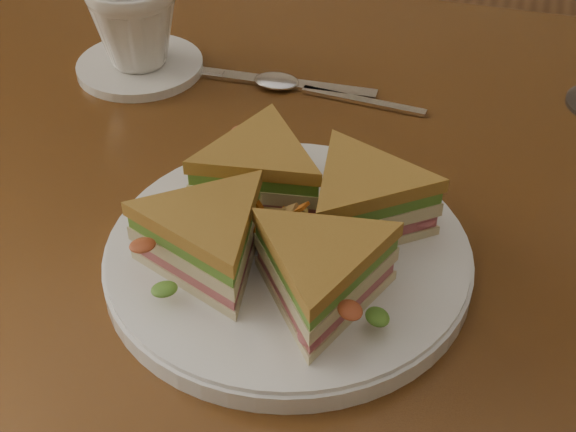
# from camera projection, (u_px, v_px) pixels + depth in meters

# --- Properties ---
(table) EXTENTS (1.20, 0.80, 0.75)m
(table) POSITION_uv_depth(u_px,v_px,m) (286.00, 254.00, 0.79)
(table) COLOR #3D210D
(table) RESTS_ON ground
(plate) EXTENTS (0.28, 0.28, 0.02)m
(plate) POSITION_uv_depth(u_px,v_px,m) (288.00, 257.00, 0.62)
(plate) COLOR white
(plate) RESTS_ON table
(sandwich_wedges) EXTENTS (0.27, 0.27, 0.06)m
(sandwich_wedges) POSITION_uv_depth(u_px,v_px,m) (288.00, 221.00, 0.60)
(sandwich_wedges) COLOR beige
(sandwich_wedges) RESTS_ON plate
(crisps_mound) EXTENTS (0.09, 0.09, 0.05)m
(crisps_mound) POSITION_uv_depth(u_px,v_px,m) (288.00, 225.00, 0.60)
(crisps_mound) COLOR #BE5D18
(crisps_mound) RESTS_ON plate
(spoon) EXTENTS (0.18, 0.04, 0.01)m
(spoon) POSITION_uv_depth(u_px,v_px,m) (297.00, 87.00, 0.83)
(spoon) COLOR silver
(spoon) RESTS_ON table
(knife) EXTENTS (0.22, 0.02, 0.00)m
(knife) POSITION_uv_depth(u_px,v_px,m) (269.00, 82.00, 0.84)
(knife) COLOR silver
(knife) RESTS_ON table
(saucer) EXTENTS (0.14, 0.14, 0.01)m
(saucer) POSITION_uv_depth(u_px,v_px,m) (140.00, 66.00, 0.86)
(saucer) COLOR white
(saucer) RESTS_ON table
(coffee_cup) EXTENTS (0.12, 0.12, 0.09)m
(coffee_cup) POSITION_uv_depth(u_px,v_px,m) (135.00, 24.00, 0.83)
(coffee_cup) COLOR white
(coffee_cup) RESTS_ON saucer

